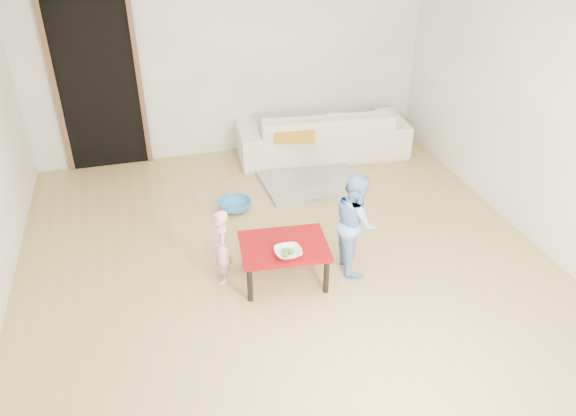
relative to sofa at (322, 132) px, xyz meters
name	(u,v)px	position (x,y,z in m)	size (l,w,h in m)	color
floor	(283,254)	(-1.08, -2.05, -0.32)	(5.00, 5.00, 0.01)	tan
back_wall	(230,53)	(-1.08, 0.45, 0.98)	(5.00, 0.02, 2.60)	white
right_wall	(533,104)	(1.42, -2.05, 0.98)	(0.02, 5.00, 2.60)	white
doorway	(98,87)	(-2.68, 0.43, 0.71)	(1.02, 0.08, 2.11)	brown
sofa	(322,132)	(0.00, 0.00, 0.00)	(2.17, 0.85, 0.63)	white
cushion	(294,132)	(-0.45, -0.26, 0.16)	(0.48, 0.43, 0.13)	orange
red_table	(284,262)	(-1.16, -2.42, -0.12)	(0.78, 0.58, 0.39)	maroon
bowl	(288,253)	(-1.17, -2.59, 0.10)	(0.23, 0.23, 0.06)	white
broccoli	(288,253)	(-1.17, -2.59, 0.10)	(0.12, 0.12, 0.06)	#2D5919
child_pink	(221,247)	(-1.71, -2.28, 0.04)	(0.26, 0.17, 0.72)	pink
child_blue	(355,222)	(-0.48, -2.39, 0.17)	(0.47, 0.37, 0.97)	#64A0E8
basin	(235,205)	(-1.37, -1.09, -0.26)	(0.36, 0.36, 0.11)	teal
blanket	(310,179)	(-0.37, -0.69, -0.29)	(1.16, 0.96, 0.06)	#ABA997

